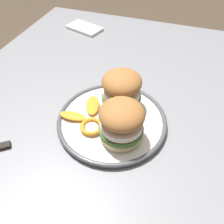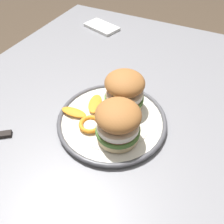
# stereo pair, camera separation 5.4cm
# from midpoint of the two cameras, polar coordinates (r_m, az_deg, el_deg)

# --- Properties ---
(ground_plane) EXTENTS (8.00, 8.00, 0.00)m
(ground_plane) POSITION_cam_midpoint_polar(r_m,az_deg,el_deg) (1.26, -1.25, -26.04)
(ground_plane) COLOR #4C3D2D
(dining_table) EXTENTS (1.33, 0.94, 0.75)m
(dining_table) POSITION_cam_midpoint_polar(r_m,az_deg,el_deg) (0.68, -2.11, -8.56)
(dining_table) COLOR gray
(dining_table) RESTS_ON ground
(dinner_plate) EXTENTS (0.28, 0.28, 0.02)m
(dinner_plate) POSITION_cam_midpoint_polar(r_m,az_deg,el_deg) (0.60, 2.60, -2.16)
(dinner_plate) COLOR silver
(dinner_plate) RESTS_ON dining_table
(sandwich_half_left) EXTENTS (0.13, 0.13, 0.10)m
(sandwich_half_left) POSITION_cam_midpoint_polar(r_m,az_deg,el_deg) (0.60, 5.71, 5.31)
(sandwich_half_left) COLOR beige
(sandwich_half_left) RESTS_ON dinner_plate
(sandwich_half_right) EXTENTS (0.14, 0.14, 0.10)m
(sandwich_half_right) POSITION_cam_midpoint_polar(r_m,az_deg,el_deg) (0.52, 4.52, -2.62)
(sandwich_half_right) COLOR beige
(sandwich_half_right) RESTS_ON dinner_plate
(orange_peel_curled) EXTENTS (0.07, 0.07, 0.01)m
(orange_peel_curled) POSITION_cam_midpoint_polar(r_m,az_deg,el_deg) (0.57, -2.74, -3.18)
(orange_peel_curled) COLOR orange
(orange_peel_curled) RESTS_ON dinner_plate
(orange_peel_strip_long) EXTENTS (0.03, 0.07, 0.01)m
(orange_peel_strip_long) POSITION_cam_midpoint_polar(r_m,az_deg,el_deg) (0.61, -6.81, -0.01)
(orange_peel_strip_long) COLOR orange
(orange_peel_strip_long) RESTS_ON dinner_plate
(orange_peel_strip_short) EXTENTS (0.08, 0.06, 0.01)m
(orange_peel_strip_short) POSITION_cam_midpoint_polar(r_m,az_deg,el_deg) (0.63, -1.72, 2.01)
(orange_peel_strip_short) COLOR orange
(orange_peel_strip_short) RESTS_ON dinner_plate
(folded_napkin) EXTENTS (0.12, 0.16, 0.01)m
(folded_napkin) POSITION_cam_midpoint_polar(r_m,az_deg,el_deg) (1.04, -0.98, 20.27)
(folded_napkin) COLOR white
(folded_napkin) RESTS_ON dining_table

